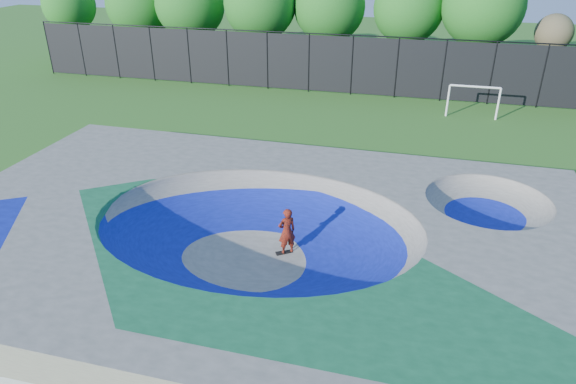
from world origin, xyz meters
name	(u,v)px	position (x,y,z in m)	size (l,w,h in m)	color
ground	(258,258)	(0.00, 0.00, 0.00)	(120.00, 120.00, 0.00)	#2C651C
skate_deck	(258,239)	(0.00, 0.00, 0.75)	(22.00, 14.00, 1.50)	gray
skater	(287,231)	(0.87, 0.53, 0.87)	(0.63, 0.41, 1.73)	red
skateboard	(287,252)	(0.87, 0.53, 0.03)	(0.78, 0.22, 0.05)	black
soccer_goal	(474,96)	(7.81, 17.73, 1.37)	(2.99, 0.12, 1.97)	white
fence	(352,64)	(0.00, 21.00, 2.10)	(48.09, 0.09, 4.04)	black
treeline	(370,8)	(0.40, 26.17, 5.15)	(53.14, 7.09, 8.46)	#4C3B26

